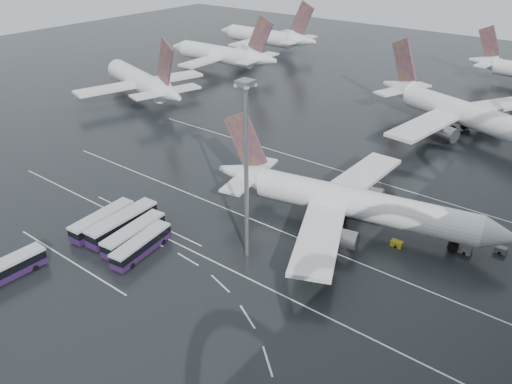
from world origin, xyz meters
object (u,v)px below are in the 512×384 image
Objects in this scene: bus_row_near_a at (102,221)px; bus_row_near_b at (122,223)px; airliner_main at (348,202)px; gse_cart_belly_d at (501,250)px; airliner_gate_b at (465,114)px; gse_cart_belly_e at (441,223)px; jet_remote_mid at (223,55)px; floodlight_mast at (246,152)px; gse_cart_belly_a at (397,244)px; jet_remote_far at (267,37)px; bus_row_near_d at (141,245)px; bus_row_near_c at (134,234)px; bus_row_far_a at (4,271)px; gse_cart_belly_b at (465,250)px; jet_remote_west at (142,82)px.

bus_row_near_a is 3.99m from bus_row_near_b.
gse_cart_belly_d is at bearing 6.41° from airliner_main.
airliner_gate_b is 49.05m from gse_cart_belly_e.
floodlight_mast is at bearing 131.26° from jet_remote_mid.
bus_row_near_b is 47.17m from gse_cart_belly_a.
airliner_gate_b reaches higher than bus_row_near_a.
jet_remote_far reaches higher than bus_row_near_d.
bus_row_near_b is 1.15× the size of bus_row_near_d.
bus_row_near_c is 3.65m from bus_row_near_d.
floodlight_mast reaches higher than jet_remote_far.
bus_row_far_a is at bearing 151.30° from bus_row_near_c.
jet_remote_mid reaches higher than gse_cart_belly_e.
gse_cart_belly_b is at bearing -51.67° from airliner_gate_b.
jet_remote_mid is 125.51m from gse_cart_belly_b.
gse_cart_belly_b is at bearing -141.17° from gse_cart_belly_d.
airliner_gate_b is at bearing -143.11° from jet_remote_west.
bus_row_far_a is 6.65× the size of gse_cart_belly_d.
jet_remote_far is 25.85× the size of gse_cart_belly_d.
jet_remote_far is at bearing 20.65° from bus_row_near_a.
jet_remote_mid is at bearing -166.45° from airliner_gate_b.
gse_cart_belly_d is (4.57, 3.68, -0.01)m from gse_cart_belly_b.
bus_row_far_a is 78.79m from gse_cart_belly_d.
jet_remote_west is at bearing 149.91° from floodlight_mast.
bus_row_near_c is 61.01m from gse_cart_belly_d.
floodlight_mast is at bearing -73.31° from bus_row_near_a.
airliner_gate_b reaches higher than airliner_main.
floodlight_mast is at bearing -71.75° from bus_row_near_b.
bus_row_near_d is at bearing -109.34° from bus_row_near_b.
gse_cart_belly_b is at bearing -175.24° from jet_remote_west.
jet_remote_mid is at bearing 131.26° from airliner_main.
jet_remote_west is at bearing 39.14° from bus_row_near_a.
gse_cart_belly_b is (114.02, -98.79, -5.07)m from jet_remote_far.
bus_row_far_a is 62.44m from gse_cart_belly_a.
jet_remote_mid reaches higher than gse_cart_belly_a.
bus_row_near_c is 1.01× the size of bus_row_far_a.
floodlight_mast is at bearing -60.89° from bus_row_near_d.
bus_row_near_d reaches higher than gse_cart_belly_e.
gse_cart_belly_b is (9.71, 5.11, 0.01)m from gse_cart_belly_a.
airliner_gate_b reaches higher than bus_row_near_b.
bus_row_near_c is (-27.59, -84.88, -3.41)m from airliner_gate_b.
airliner_gate_b reaches higher than gse_cart_belly_a.
jet_remote_far is 144.47m from bus_row_near_b.
bus_row_far_a reaches higher than gse_cart_belly_d.
bus_row_near_d is at bearing -117.23° from bus_row_near_c.
bus_row_near_a reaches higher than gse_cart_belly_b.
jet_remote_west is at bearing -139.63° from airliner_gate_b.
floodlight_mast reaches higher than bus_row_near_a.
jet_remote_mid is 117.07m from gse_cart_belly_e.
bus_row_near_a is 62.03m from gse_cart_belly_b.
bus_row_near_c is at bearing 60.85° from bus_row_near_d.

